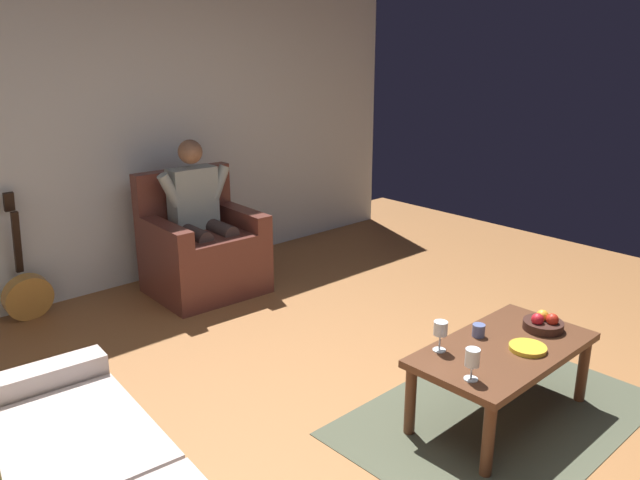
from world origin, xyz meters
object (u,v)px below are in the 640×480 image
armchair (202,251)px  coffee_table (503,356)px  fruit_bowl (543,323)px  person_seated (201,213)px  wine_glass_far (472,360)px  candle_jar (479,330)px  wine_glass_near (440,330)px  guitar (27,292)px  decorative_dish (528,348)px

armchair → coffee_table: 2.71m
coffee_table → armchair: bearing=-86.2°
armchair → fruit_bowl: (-0.52, 2.74, 0.13)m
person_seated → coffee_table: size_ratio=1.16×
wine_glass_far → person_seated: bearing=-95.1°
candle_jar → armchair: bearing=-85.9°
candle_jar → wine_glass_near: bearing=-7.9°
guitar → wine_glass_far: 3.36m
coffee_table → decorative_dish: 0.14m
person_seated → coffee_table: 2.71m
armchair → candle_jar: armchair is taller
coffee_table → guitar: size_ratio=1.12×
person_seated → wine_glass_near: person_seated is taller
wine_glass_far → coffee_table: bearing=-169.0°
person_seated → candle_jar: (-0.18, 2.53, -0.21)m
person_seated → fruit_bowl: (-0.52, 2.72, -0.21)m
wine_glass_far → candle_jar: 0.50m
wine_glass_near → fruit_bowl: (-0.64, 0.24, -0.08)m
fruit_bowl → wine_glass_near: bearing=-20.5°
guitar → fruit_bowl: (-1.80, 3.13, 0.25)m
armchair → wine_glass_far: (0.25, 2.79, 0.19)m
person_seated → wine_glass_far: 2.79m
decorative_dish → candle_jar: candle_jar is taller
wine_glass_far → candle_jar: size_ratio=2.31×
guitar → wine_glass_near: size_ratio=5.75×
armchair → guitar: armchair is taller
person_seated → decorative_dish: (-0.23, 2.80, -0.23)m
person_seated → candle_jar: size_ratio=17.66×
armchair → wine_glass_near: size_ratio=5.92×
wine_glass_far → decorative_dish: (-0.48, 0.02, -0.10)m
armchair → decorative_dish: armchair is taller
armchair → wine_glass_far: 2.80m
armchair → fruit_bowl: 2.79m
coffee_table → fruit_bowl: fruit_bowl is taller
candle_jar → wine_glass_far: bearing=30.0°
armchair → wine_glass_far: bearing=87.5°
coffee_table → wine_glass_near: (0.30, -0.21, 0.18)m
person_seated → decorative_dish: person_seated is taller
wine_glass_near → wine_glass_far: bearing=65.7°
coffee_table → wine_glass_near: wine_glass_near is taller
coffee_table → guitar: guitar is taller
armchair → guitar: size_ratio=1.03×
armchair → candle_jar: 2.55m
guitar → person_seated: bearing=162.2°
wine_glass_far → decorative_dish: size_ratio=0.83×
armchair → fruit_bowl: size_ratio=4.42×
armchair → decorative_dish: size_ratio=5.04×
wine_glass_near → candle_jar: wine_glass_near is taller
decorative_dish → candle_jar: bearing=-79.1°
armchair → fruit_bowl: armchair is taller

